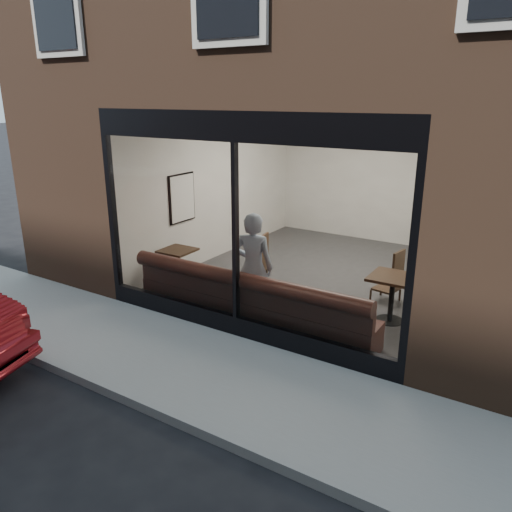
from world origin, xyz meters
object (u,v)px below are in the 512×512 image
Objects in this scene: person at (253,267)px; cafe_table_left at (177,250)px; cafe_chair_left at (255,270)px; cafe_table_right at (393,277)px; banquette at (251,311)px; cafe_chair_right at (386,289)px.

person is 1.87m from cafe_table_left.
cafe_table_left is 1.49× the size of cafe_chair_left.
cafe_table_right is 1.78× the size of cafe_chair_left.
cafe_table_left is at bearing -26.23° from person.
cafe_chair_left is (0.96, 1.07, -0.50)m from cafe_table_left.
cafe_table_right is (3.70, 0.70, 0.00)m from cafe_table_left.
banquette is 10.49× the size of cafe_chair_left.
banquette is at bearing 64.01° from cafe_chair_right.
banquette is at bearing 110.81° from cafe_chair_left.
cafe_table_left reaches higher than cafe_chair_right.
cafe_table_left reaches higher than cafe_chair_left.
banquette is 10.91× the size of cafe_chair_right.
cafe_chair_left is at bearing 172.44° from cafe_table_right.
cafe_table_right is 1.85× the size of cafe_chair_right.
cafe_chair_right is (2.42, 0.37, 0.00)m from cafe_chair_left.
cafe_chair_left and cafe_chair_right have the same top height.
banquette is 2.07m from cafe_table_left.
person reaches higher than cafe_chair_left.
banquette is at bearing 100.13° from person.
person is at bearing 115.54° from banquette.
cafe_table_left is at bearing -169.27° from cafe_table_right.
cafe_chair_right is at bearing -146.19° from person.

